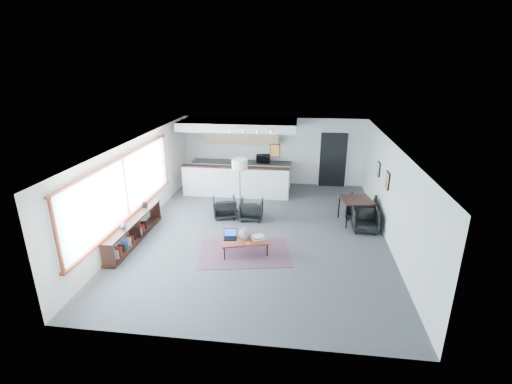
# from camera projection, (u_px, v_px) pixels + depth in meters

# --- Properties ---
(room) EXTENTS (7.02, 9.02, 2.62)m
(room) POSITION_uv_depth(u_px,v_px,m) (260.00, 189.00, 10.24)
(room) COLOR #474749
(room) RESTS_ON ground
(window) EXTENTS (0.10, 5.95, 1.66)m
(window) POSITION_uv_depth(u_px,v_px,m) (126.00, 189.00, 9.75)
(window) COLOR #8CBFFF
(window) RESTS_ON room
(console) EXTENTS (0.35, 3.00, 0.80)m
(console) POSITION_uv_depth(u_px,v_px,m) (134.00, 230.00, 9.98)
(console) COLOR black
(console) RESTS_ON floor
(kitchenette) EXTENTS (4.20, 1.96, 2.60)m
(kitchenette) POSITION_uv_depth(u_px,v_px,m) (240.00, 153.00, 13.82)
(kitchenette) COLOR white
(kitchenette) RESTS_ON floor
(doorway) EXTENTS (1.10, 0.12, 2.15)m
(doorway) POSITION_uv_depth(u_px,v_px,m) (333.00, 159.00, 14.17)
(doorway) COLOR black
(doorway) RESTS_ON room
(track_light) EXTENTS (1.60, 0.07, 0.15)m
(track_light) POSITION_uv_depth(u_px,v_px,m) (250.00, 130.00, 11.95)
(track_light) COLOR silver
(track_light) RESTS_ON room
(wall_art_lower) EXTENTS (0.03, 0.38, 0.48)m
(wall_art_lower) POSITION_uv_depth(u_px,v_px,m) (388.00, 180.00, 10.11)
(wall_art_lower) COLOR black
(wall_art_lower) RESTS_ON room
(wall_art_upper) EXTENTS (0.03, 0.34, 0.44)m
(wall_art_upper) POSITION_uv_depth(u_px,v_px,m) (379.00, 169.00, 11.34)
(wall_art_upper) COLOR black
(wall_art_upper) RESTS_ON room
(kilim_rug) EXTENTS (2.53, 1.94, 0.01)m
(kilim_rug) POSITION_uv_depth(u_px,v_px,m) (245.00, 253.00, 9.47)
(kilim_rug) COLOR #523040
(kilim_rug) RESTS_ON floor
(coffee_table) EXTENTS (1.29, 0.93, 0.38)m
(coffee_table) POSITION_uv_depth(u_px,v_px,m) (244.00, 241.00, 9.36)
(coffee_table) COLOR maroon
(coffee_table) RESTS_ON floor
(laptop) EXTENTS (0.37, 0.32, 0.23)m
(laptop) POSITION_uv_depth(u_px,v_px,m) (230.00, 235.00, 9.42)
(laptop) COLOR black
(laptop) RESTS_ON coffee_table
(ceramic_pot) EXTENTS (0.27, 0.27, 0.27)m
(ceramic_pot) POSITION_uv_depth(u_px,v_px,m) (245.00, 234.00, 9.34)
(ceramic_pot) COLOR gray
(ceramic_pot) RESTS_ON coffee_table
(book_stack) EXTENTS (0.40, 0.37, 0.10)m
(book_stack) POSITION_uv_depth(u_px,v_px,m) (259.00, 237.00, 9.36)
(book_stack) COLOR silver
(book_stack) RESTS_ON coffee_table
(coaster) EXTENTS (0.13, 0.13, 0.01)m
(coaster) POSITION_uv_depth(u_px,v_px,m) (248.00, 243.00, 9.16)
(coaster) COLOR #E5590C
(coaster) RESTS_ON coffee_table
(armchair_left) EXTENTS (0.84, 0.81, 0.70)m
(armchair_left) POSITION_uv_depth(u_px,v_px,m) (224.00, 207.00, 11.51)
(armchair_left) COLOR black
(armchair_left) RESTS_ON floor
(armchair_right) EXTENTS (0.68, 0.64, 0.69)m
(armchair_right) POSITION_uv_depth(u_px,v_px,m) (251.00, 209.00, 11.36)
(armchair_right) COLOR black
(armchair_right) RESTS_ON floor
(floor_lamp) EXTENTS (0.58, 0.58, 1.74)m
(floor_lamp) POSITION_uv_depth(u_px,v_px,m) (240.00, 166.00, 11.62)
(floor_lamp) COLOR black
(floor_lamp) RESTS_ON floor
(dining_table) EXTENTS (1.05, 1.05, 0.74)m
(dining_table) POSITION_uv_depth(u_px,v_px,m) (356.00, 201.00, 11.04)
(dining_table) COLOR black
(dining_table) RESTS_ON floor
(dining_chair_near) EXTENTS (0.60, 0.56, 0.61)m
(dining_chair_near) POSITION_uv_depth(u_px,v_px,m) (365.00, 221.00, 10.60)
(dining_chair_near) COLOR black
(dining_chair_near) RESTS_ON floor
(dining_chair_far) EXTENTS (0.82, 0.79, 0.68)m
(dining_chair_far) POSITION_uv_depth(u_px,v_px,m) (361.00, 208.00, 11.42)
(dining_chair_far) COLOR black
(dining_chair_far) RESTS_ON floor
(microwave) EXTENTS (0.54, 0.33, 0.35)m
(microwave) POSITION_uv_depth(u_px,v_px,m) (263.00, 158.00, 14.22)
(microwave) COLOR black
(microwave) RESTS_ON kitchenette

